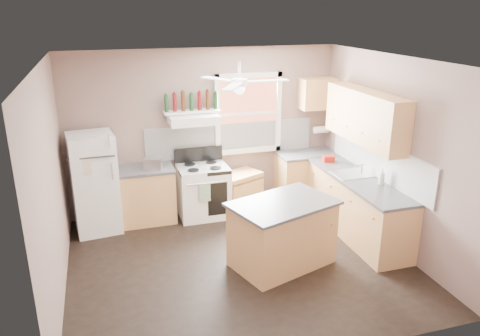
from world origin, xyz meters
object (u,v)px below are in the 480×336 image
object	(u,v)px
refrigerator	(95,183)
island	(282,235)
stove	(203,191)
toaster	(153,164)
cart	(240,192)

from	to	relation	value
refrigerator	island	size ratio (longest dim) A/B	1.22
stove	island	xyz separation A→B (m)	(0.67, -1.82, 0.00)
stove	toaster	bearing A→B (deg)	-178.69
refrigerator	cart	distance (m)	2.37
stove	cart	distance (m)	0.66
toaster	island	size ratio (longest dim) A/B	0.22
cart	stove	bearing A→B (deg)	158.77
refrigerator	stove	xyz separation A→B (m)	(1.68, 0.03, -0.34)
cart	island	distance (m)	1.86
stove	cart	world-z (taller)	stove
toaster	island	world-z (taller)	toaster
cart	island	world-z (taller)	island
stove	island	distance (m)	1.94
refrigerator	toaster	bearing A→B (deg)	-5.55
toaster	cart	world-z (taller)	toaster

